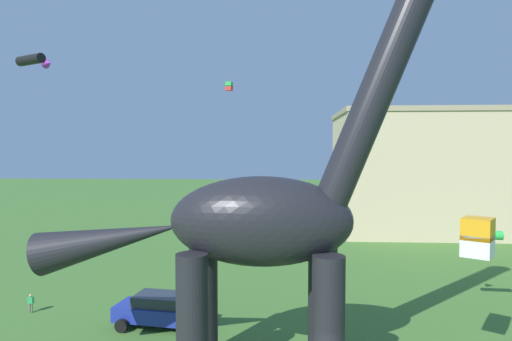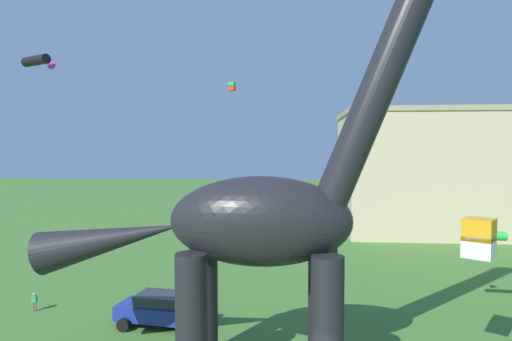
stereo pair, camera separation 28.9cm
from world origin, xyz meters
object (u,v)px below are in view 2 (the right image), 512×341
at_px(parked_sedan_left, 161,309).
at_px(kite_near_low, 487,235).
at_px(dinosaur_sculpture, 258,221).
at_px(kite_apex, 40,61).
at_px(kite_mid_right, 479,238).
at_px(kite_near_high, 232,86).
at_px(person_near_flyer, 34,300).

bearing_deg(parked_sedan_left, kite_near_low, 17.27).
bearing_deg(dinosaur_sculpture, parked_sedan_left, 155.21).
relative_size(kite_apex, kite_near_low, 1.63).
bearing_deg(kite_near_low, kite_mid_right, -115.49).
distance_m(kite_near_high, kite_apex, 16.85).
xyz_separation_m(person_near_flyer, kite_apex, (-5.71, 10.76, 14.79)).
relative_size(dinosaur_sculpture, parked_sedan_left, 3.70).
relative_size(dinosaur_sculpture, kite_mid_right, 11.48).
bearing_deg(person_near_flyer, kite_near_high, -165.31).
distance_m(kite_near_high, kite_mid_right, 16.52).
relative_size(dinosaur_sculpture, kite_near_high, 30.94).
bearing_deg(kite_apex, person_near_flyer, -62.06).
distance_m(dinosaur_sculpture, kite_apex, 26.38).
height_order(parked_sedan_left, person_near_flyer, parked_sedan_left).
height_order(kite_apex, kite_mid_right, kite_apex).
bearing_deg(kite_near_high, person_near_flyer, -152.84).
bearing_deg(kite_near_high, kite_mid_right, -45.37).
bearing_deg(parked_sedan_left, kite_mid_right, -9.48).
bearing_deg(kite_near_low, parked_sedan_left, -171.10).
distance_m(dinosaur_sculpture, parked_sedan_left, 8.61).
relative_size(person_near_flyer, kite_near_high, 1.88).
bearing_deg(kite_near_low, kite_near_high, 164.45).
bearing_deg(kite_near_low, kite_apex, 162.03).
height_order(parked_sedan_left, kite_apex, kite_apex).
relative_size(person_near_flyer, kite_apex, 0.36).
distance_m(kite_near_high, kite_near_low, 16.46).
xyz_separation_m(parked_sedan_left, person_near_flyer, (-7.23, 1.30, -0.20)).
bearing_deg(kite_mid_right, dinosaur_sculpture, -176.64).
bearing_deg(kite_apex, dinosaur_sculpture, -42.91).
bearing_deg(person_near_flyer, parked_sedan_left, 157.34).
relative_size(kite_near_low, kite_mid_right, 1.18).
relative_size(parked_sedan_left, kite_near_low, 2.62).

